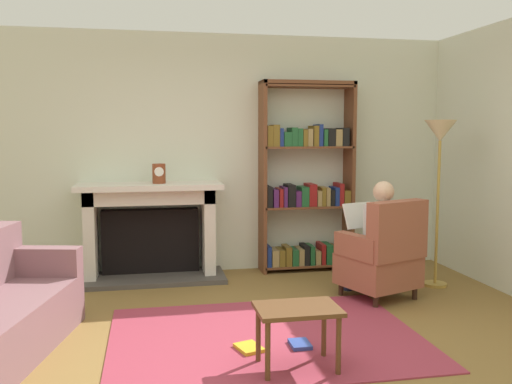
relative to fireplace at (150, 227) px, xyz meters
name	(u,v)px	position (x,y,z in m)	size (l,w,h in m)	color
ground	(274,353)	(0.86, -2.30, -0.56)	(14.00, 14.00, 0.00)	olive
back_wall	(225,154)	(0.86, 0.25, 0.79)	(5.60, 0.10, 2.70)	silver
side_wall_right	(502,157)	(3.51, -1.05, 0.79)	(0.10, 5.20, 2.70)	silver
area_rug	(266,337)	(0.86, -2.00, -0.56)	(2.40, 1.80, 0.01)	#9F3548
fireplace	(150,227)	(0.00, 0.00, 0.00)	(1.58, 0.64, 1.05)	#4C4742
mantel_clock	(159,174)	(0.10, -0.10, 0.60)	(0.14, 0.14, 0.21)	brown
bookshelf	(306,182)	(1.77, 0.03, 0.46)	(1.07, 0.32, 2.17)	brown
armchair_reading	(383,256)	(2.18, -1.22, -0.14)	(0.82, 0.81, 0.97)	#331E14
seated_reader	(375,234)	(2.14, -1.11, 0.06)	(0.49, 0.59, 1.14)	silver
side_table	(297,316)	(0.95, -2.60, -0.20)	(0.56, 0.39, 0.43)	brown
scattered_books	(273,346)	(0.87, -2.24, -0.54)	(0.57, 0.26, 0.03)	gold
floor_lamp	(440,146)	(2.91, -0.89, 0.90)	(0.32, 0.32, 1.72)	#B7933F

